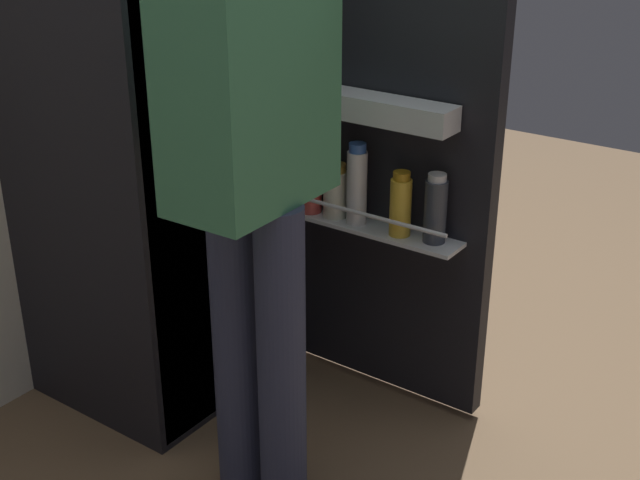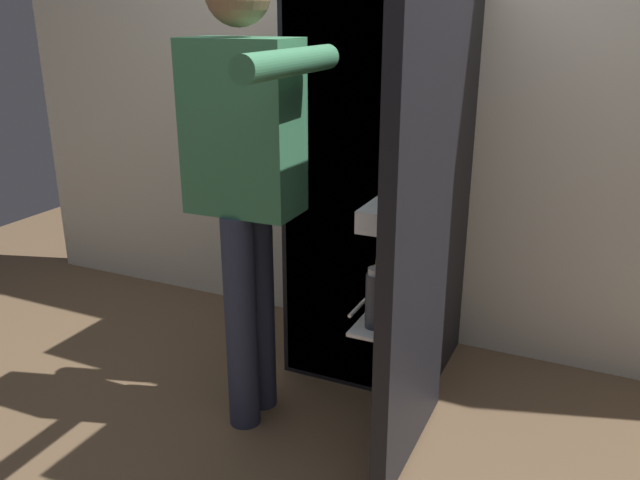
% 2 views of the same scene
% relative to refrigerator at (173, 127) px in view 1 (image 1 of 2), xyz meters
% --- Properties ---
extents(ground_plane, '(6.47, 6.47, 0.00)m').
position_rel_refrigerator_xyz_m(ground_plane, '(-0.03, -0.48, -0.85)').
color(ground_plane, brown).
extents(refrigerator, '(0.71, 1.23, 1.69)m').
position_rel_refrigerator_xyz_m(refrigerator, '(0.00, 0.00, 0.00)').
color(refrigerator, black).
rests_on(refrigerator, ground_plane).
extents(person, '(0.53, 0.71, 1.70)m').
position_rel_refrigerator_xyz_m(person, '(-0.31, -0.57, 0.17)').
color(person, '#2D334C').
rests_on(person, ground_plane).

